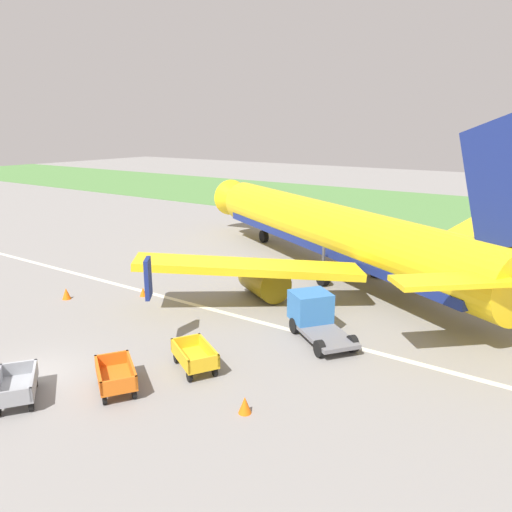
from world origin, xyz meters
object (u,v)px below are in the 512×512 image
Objects in this scene: traffic_cone_near_plane at (245,405)px; traffic_cone_mid_apron at (66,294)px; baggage_cart_far_end at (195,356)px; baggage_cart_third_in_row at (16,386)px; baggage_cart_fourth_in_row at (116,376)px; airplane at (339,233)px; traffic_cone_by_carts at (143,292)px; service_truck_beside_carts at (314,314)px.

traffic_cone_mid_apron is at bearing 166.55° from traffic_cone_near_plane.
baggage_cart_third_in_row is at bearing -124.08° from baggage_cart_far_end.
traffic_cone_mid_apron is (-11.06, 5.47, -0.25)m from baggage_cart_fourth_in_row.
traffic_cone_mid_apron is (-11.54, -13.98, -2.70)m from airplane.
service_truck_beside_carts is at bearing 4.21° from traffic_cone_by_carts.
service_truck_beside_carts is 8.20× the size of traffic_cone_by_carts.
service_truck_beside_carts reaches higher than baggage_cart_far_end.
airplane is 49.19× the size of traffic_cone_mid_apron.
baggage_cart_third_in_row is at bearing -151.11° from traffic_cone_near_plane.
airplane is 16.54m from baggage_cart_far_end.
baggage_cart_third_in_row is 13.75m from service_truck_beside_carts.
traffic_cone_by_carts is (3.47, 3.05, -0.07)m from traffic_cone_mid_apron.
baggage_cart_fourth_in_row is at bearing 47.54° from baggage_cart_third_in_row.
traffic_cone_by_carts is at bearing -175.79° from service_truck_beside_carts.
baggage_cart_far_end is 4.14m from traffic_cone_near_plane.
traffic_cone_near_plane is at bearing -13.45° from traffic_cone_mid_apron.
baggage_cart_far_end is at bearing 157.86° from traffic_cone_near_plane.
airplane is 22.51m from baggage_cart_third_in_row.
baggage_cart_far_end is 0.74× the size of service_truck_beside_carts.
baggage_cart_fourth_in_row is 5.13× the size of traffic_cone_near_plane.
baggage_cart_third_in_row and baggage_cart_far_end have the same top height.
service_truck_beside_carts is at bearing 67.91° from baggage_cart_far_end.
service_truck_beside_carts reaches higher than traffic_cone_mid_apron.
airplane is at bearing 105.01° from traffic_cone_near_plane.
baggage_cart_far_end reaches higher than traffic_cone_mid_apron.
traffic_cone_mid_apron is 4.62m from traffic_cone_by_carts.
service_truck_beside_carts is at bearing 61.78° from baggage_cart_third_in_row.
baggage_cart_fourth_in_row is at bearing -91.43° from airplane.
traffic_cone_by_carts is at bearing -126.46° from airplane.
traffic_cone_by_carts is (-9.04, 5.41, -0.32)m from baggage_cart_far_end.
airplane is 60.69× the size of traffic_cone_by_carts.
traffic_cone_by_carts is (-7.59, 8.52, -0.32)m from baggage_cart_fourth_in_row.
airplane is at bearing 82.33° from baggage_cart_third_in_row.
traffic_cone_mid_apron is (-16.34, 3.91, 0.02)m from traffic_cone_near_plane.
baggage_cart_third_in_row is (-2.99, -22.18, -2.45)m from airplane.
baggage_cart_third_in_row is 5.02× the size of traffic_cone_near_plane.
traffic_cone_mid_apron reaches higher than traffic_cone_near_plane.
baggage_cart_third_in_row is 0.71× the size of service_truck_beside_carts.
service_truck_beside_carts is 15.57m from traffic_cone_mid_apron.
airplane reaches higher than baggage_cart_third_in_row.
airplane reaches higher than traffic_cone_by_carts.
service_truck_beside_carts is at bearing 14.55° from traffic_cone_mid_apron.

